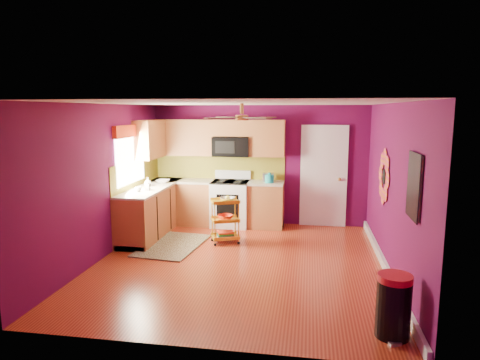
# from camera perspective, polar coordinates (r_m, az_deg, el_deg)

# --- Properties ---
(ground) EXTENTS (5.00, 5.00, 0.00)m
(ground) POSITION_cam_1_polar(r_m,az_deg,el_deg) (6.92, -0.03, -10.97)
(ground) COLOR maroon
(ground) RESTS_ON ground
(room_envelope) EXTENTS (4.54, 5.04, 2.52)m
(room_envelope) POSITION_cam_1_polar(r_m,az_deg,el_deg) (6.53, 0.20, 2.58)
(room_envelope) COLOR #53093C
(room_envelope) RESTS_ON ground
(lower_cabinets) EXTENTS (2.81, 2.31, 0.94)m
(lower_cabinets) POSITION_cam_1_polar(r_m,az_deg,el_deg) (8.78, -6.82, -3.67)
(lower_cabinets) COLOR brown
(lower_cabinets) RESTS_ON ground
(electric_range) EXTENTS (0.76, 0.66, 1.13)m
(electric_range) POSITION_cam_1_polar(r_m,az_deg,el_deg) (8.93, -1.27, -3.07)
(electric_range) COLOR white
(electric_range) RESTS_ON ground
(upper_cabinetry) EXTENTS (2.80, 2.30, 1.26)m
(upper_cabinetry) POSITION_cam_1_polar(r_m,az_deg,el_deg) (8.89, -5.71, 5.41)
(upper_cabinetry) COLOR brown
(upper_cabinetry) RESTS_ON ground
(left_window) EXTENTS (0.08, 1.35, 1.08)m
(left_window) POSITION_cam_1_polar(r_m,az_deg,el_deg) (8.16, -14.41, 4.38)
(left_window) COLOR white
(left_window) RESTS_ON ground
(panel_door) EXTENTS (0.95, 0.11, 2.15)m
(panel_door) POSITION_cam_1_polar(r_m,az_deg,el_deg) (8.98, 11.08, 0.35)
(panel_door) COLOR white
(panel_door) RESTS_ON ground
(right_wall_art) EXTENTS (0.04, 2.74, 1.04)m
(right_wall_art) POSITION_cam_1_polar(r_m,az_deg,el_deg) (6.25, 20.03, -0.03)
(right_wall_art) COLOR black
(right_wall_art) RESTS_ON ground
(ceiling_fan) EXTENTS (1.01, 1.01, 0.26)m
(ceiling_fan) POSITION_cam_1_polar(r_m,az_deg,el_deg) (6.69, 0.25, 8.40)
(ceiling_fan) COLOR #BF8C3F
(ceiling_fan) RESTS_ON ground
(shag_rug) EXTENTS (1.09, 1.61, 0.02)m
(shag_rug) POSITION_cam_1_polar(r_m,az_deg,el_deg) (7.81, -8.96, -8.59)
(shag_rug) COLOR black
(shag_rug) RESTS_ON ground
(rolling_cart) EXTENTS (0.58, 0.51, 0.88)m
(rolling_cart) POSITION_cam_1_polar(r_m,az_deg,el_deg) (7.78, -1.92, -5.18)
(rolling_cart) COLOR gold
(rolling_cart) RESTS_ON ground
(trash_can) EXTENTS (0.47, 0.47, 0.69)m
(trash_can) POSITION_cam_1_polar(r_m,az_deg,el_deg) (4.99, 19.78, -15.53)
(trash_can) COLOR black
(trash_can) RESTS_ON ground
(teal_kettle) EXTENTS (0.18, 0.18, 0.21)m
(teal_kettle) POSITION_cam_1_polar(r_m,az_deg,el_deg) (8.68, 3.95, 0.19)
(teal_kettle) COLOR teal
(teal_kettle) RESTS_ON lower_cabinets
(toaster) EXTENTS (0.22, 0.15, 0.18)m
(toaster) POSITION_cam_1_polar(r_m,az_deg,el_deg) (8.80, 3.79, 0.35)
(toaster) COLOR beige
(toaster) RESTS_ON lower_cabinets
(soap_bottle_a) EXTENTS (0.09, 0.09, 0.19)m
(soap_bottle_a) POSITION_cam_1_polar(r_m,az_deg,el_deg) (8.02, -12.23, -0.69)
(soap_bottle_a) COLOR #EA3F72
(soap_bottle_a) RESTS_ON lower_cabinets
(soap_bottle_b) EXTENTS (0.14, 0.14, 0.18)m
(soap_bottle_b) POSITION_cam_1_polar(r_m,az_deg,el_deg) (8.43, -12.19, -0.24)
(soap_bottle_b) COLOR white
(soap_bottle_b) RESTS_ON lower_cabinets
(counter_dish) EXTENTS (0.26, 0.26, 0.06)m
(counter_dish) POSITION_cam_1_polar(r_m,az_deg,el_deg) (8.78, -10.26, -0.17)
(counter_dish) COLOR white
(counter_dish) RESTS_ON lower_cabinets
(counter_cup) EXTENTS (0.12, 0.12, 0.09)m
(counter_cup) POSITION_cam_1_polar(r_m,az_deg,el_deg) (7.92, -13.43, -1.21)
(counter_cup) COLOR white
(counter_cup) RESTS_ON lower_cabinets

